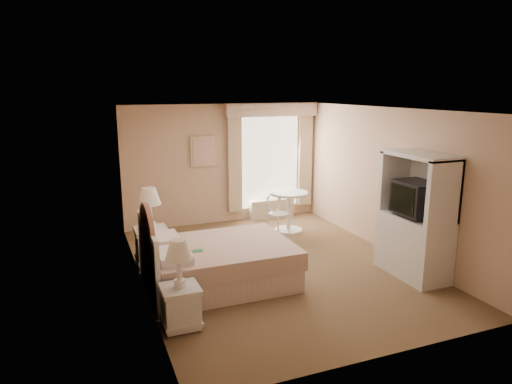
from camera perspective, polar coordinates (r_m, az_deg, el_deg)
name	(u,v)px	position (r m, az deg, el deg)	size (l,w,h in m)	color
room	(277,191)	(7.10, 2.61, 0.15)	(4.21, 5.51, 2.51)	brown
window	(271,158)	(9.89, 1.92, 4.29)	(2.05, 0.22, 2.51)	white
framed_art	(203,151)	(9.43, -6.65, 5.08)	(0.52, 0.04, 0.62)	#D2B681
bed	(214,262)	(6.73, -5.29, -8.75)	(2.09, 1.59, 1.40)	tan
nightstand_near	(180,295)	(5.61, -9.44, -12.63)	(0.45, 0.45, 1.08)	silver
nightstand_far	(151,236)	(7.61, -12.97, -5.38)	(0.52, 0.52, 1.25)	silver
round_table	(289,205)	(9.12, 4.11, -1.63)	(0.76, 0.76, 0.80)	white
cafe_chair	(277,210)	(8.94, 2.59, -2.32)	(0.50, 0.50, 0.82)	white
armoire	(415,226)	(7.30, 19.27, -4.01)	(0.57, 1.14, 1.89)	silver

